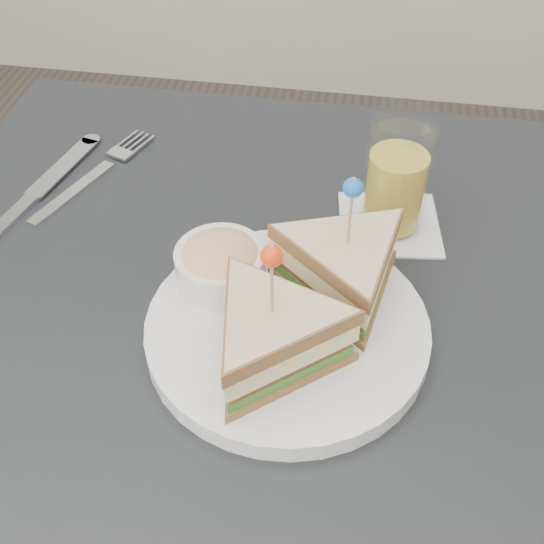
{
  "coord_description": "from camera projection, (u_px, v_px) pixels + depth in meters",
  "views": [
    {
      "loc": [
        0.08,
        -0.43,
        1.24
      ],
      "look_at": [
        0.01,
        0.01,
        0.8
      ],
      "focal_mm": 45.0,
      "sensor_mm": 36.0,
      "label": 1
    }
  ],
  "objects": [
    {
      "name": "table",
      "position": [
        261.0,
        364.0,
        0.71
      ],
      "size": [
        0.8,
        0.8,
        0.75
      ],
      "color": "black",
      "rests_on": "ground"
    },
    {
      "name": "plate_meal",
      "position": [
        295.0,
        303.0,
        0.61
      ],
      "size": [
        0.3,
        0.31,
        0.15
      ],
      "rotation": [
        0.0,
        0.0,
        0.17
      ],
      "color": "white",
      "rests_on": "table"
    },
    {
      "name": "cutlery_fork",
      "position": [
        99.0,
        171.0,
        0.82
      ],
      "size": [
        0.09,
        0.2,
        0.01
      ],
      "rotation": [
        0.0,
        0.0,
        -0.36
      ],
      "color": "silver",
      "rests_on": "table"
    },
    {
      "name": "cutlery_knife",
      "position": [
        38.0,
        192.0,
        0.79
      ],
      "size": [
        0.07,
        0.23,
        0.01
      ],
      "rotation": [
        0.0,
        0.0,
        -0.21
      ],
      "color": "silver",
      "rests_on": "table"
    },
    {
      "name": "drink_set",
      "position": [
        396.0,
        180.0,
        0.71
      ],
      "size": [
        0.12,
        0.12,
        0.14
      ],
      "rotation": [
        0.0,
        0.0,
        0.13
      ],
      "color": "silver",
      "rests_on": "table"
    }
  ]
}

